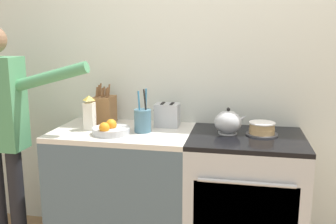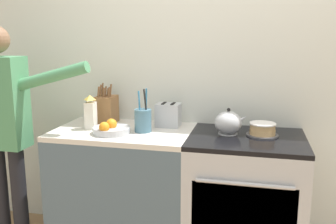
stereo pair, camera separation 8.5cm
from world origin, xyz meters
name	(u,v)px [view 1 (the left image)]	position (x,y,z in m)	size (l,w,h in m)	color
wall_back	(216,74)	(0.00, 0.66, 1.30)	(8.00, 0.04, 2.60)	silver
counter_cabinet	(124,191)	(-0.62, 0.32, 0.46)	(0.97, 0.64, 0.92)	#4C6070
stove_range	(244,201)	(0.24, 0.32, 0.46)	(0.76, 0.68, 0.92)	#B7BABF
layer_cake	(262,129)	(0.34, 0.38, 0.97)	(0.21, 0.21, 0.09)	#4C4C51
tea_kettle	(228,122)	(0.12, 0.37, 1.00)	(0.23, 0.18, 0.18)	#B7BABF
knife_block	(105,109)	(-0.82, 0.49, 1.03)	(0.14, 0.17, 0.30)	olive
utensil_crock	(143,120)	(-0.47, 0.30, 1.01)	(0.12, 0.12, 0.31)	#477084
fruit_bowl	(111,130)	(-0.67, 0.19, 0.96)	(0.26, 0.26, 0.10)	#B7BABF
toaster	(167,115)	(-0.33, 0.49, 1.01)	(0.19, 0.14, 0.17)	#B7BABF
milk_carton	(90,114)	(-0.85, 0.28, 1.04)	(0.07, 0.07, 0.25)	white
person_baker	(1,122)	(-1.46, 0.15, 0.99)	(0.93, 0.20, 1.65)	black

